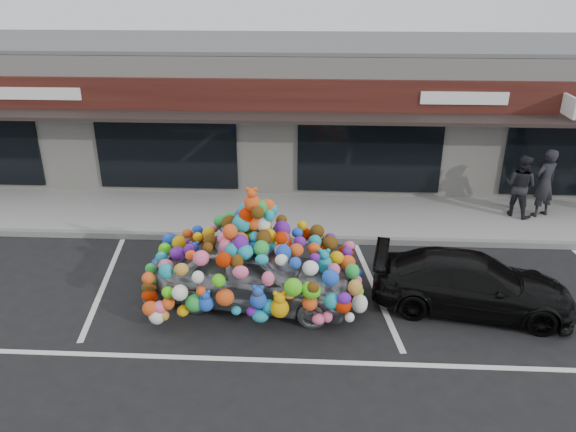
# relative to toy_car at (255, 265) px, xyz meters

# --- Properties ---
(ground) EXTENTS (90.00, 90.00, 0.00)m
(ground) POSITION_rel_toy_car_xyz_m (-0.25, 0.35, -0.85)
(ground) COLOR black
(ground) RESTS_ON ground
(shop_building) EXTENTS (24.00, 7.20, 4.31)m
(shop_building) POSITION_rel_toy_car_xyz_m (-0.25, 8.79, 1.31)
(shop_building) COLOR beige
(shop_building) RESTS_ON ground
(sidewalk) EXTENTS (26.00, 3.00, 0.15)m
(sidewalk) POSITION_rel_toy_car_xyz_m (-0.25, 4.35, -0.78)
(sidewalk) COLOR gray
(sidewalk) RESTS_ON ground
(kerb) EXTENTS (26.00, 0.18, 0.16)m
(kerb) POSITION_rel_toy_car_xyz_m (-0.25, 2.85, -0.78)
(kerb) COLOR slate
(kerb) RESTS_ON ground
(parking_stripe_left) EXTENTS (0.73, 4.37, 0.01)m
(parking_stripe_left) POSITION_rel_toy_car_xyz_m (-3.45, 0.55, -0.85)
(parking_stripe_left) COLOR silver
(parking_stripe_left) RESTS_ON ground
(parking_stripe_mid) EXTENTS (0.73, 4.37, 0.01)m
(parking_stripe_mid) POSITION_rel_toy_car_xyz_m (2.55, 0.55, -0.85)
(parking_stripe_mid) COLOR silver
(parking_stripe_mid) RESTS_ON ground
(lane_line) EXTENTS (14.00, 0.12, 0.01)m
(lane_line) POSITION_rel_toy_car_xyz_m (1.75, -1.95, -0.85)
(lane_line) COLOR silver
(lane_line) RESTS_ON ground
(toy_car) EXTENTS (2.94, 4.55, 2.51)m
(toy_car) POSITION_rel_toy_car_xyz_m (0.00, 0.00, 0.00)
(toy_car) COLOR #909799
(toy_car) RESTS_ON ground
(black_sedan) EXTENTS (2.27, 4.20, 1.16)m
(black_sedan) POSITION_rel_toy_car_xyz_m (4.41, -0.04, -0.27)
(black_sedan) COLOR black
(black_sedan) RESTS_ON ground
(pedestrian_a) EXTENTS (0.82, 0.72, 1.90)m
(pedestrian_a) POSITION_rel_toy_car_xyz_m (7.40, 4.56, 0.25)
(pedestrian_a) COLOR #222328
(pedestrian_a) RESTS_ON sidewalk
(pedestrian_b) EXTENTS (1.07, 1.05, 1.74)m
(pedestrian_b) POSITION_rel_toy_car_xyz_m (6.76, 4.54, 0.17)
(pedestrian_b) COLOR black
(pedestrian_b) RESTS_ON sidewalk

